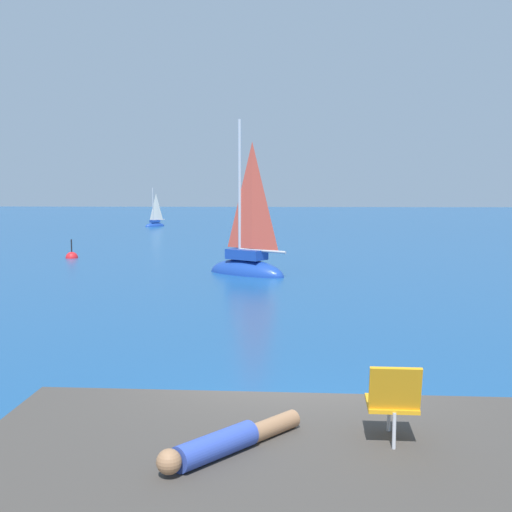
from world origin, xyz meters
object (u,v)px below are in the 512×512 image
(sailboat_near, at_px, (247,265))
(person_sunbather, at_px, (226,442))
(beach_chair, at_px, (393,398))
(marker_buoy, at_px, (72,258))
(sailboat_far, at_px, (155,224))

(sailboat_near, distance_m, person_sunbather, 19.63)
(beach_chair, xyz_separation_m, marker_buoy, (-10.55, 24.38, -1.48))
(marker_buoy, bearing_deg, sailboat_far, 90.15)
(sailboat_near, height_order, person_sunbather, sailboat_near)
(person_sunbather, distance_m, marker_buoy, 26.31)
(sailboat_near, bearing_deg, marker_buoy, 2.46)
(person_sunbather, relative_size, marker_buoy, 1.26)
(person_sunbather, relative_size, beach_chair, 1.78)
(marker_buoy, bearing_deg, sailboat_near, -31.87)
(sailboat_near, height_order, marker_buoy, sailboat_near)
(sailboat_far, bearing_deg, sailboat_near, 63.40)
(sailboat_near, relative_size, sailboat_far, 1.98)
(sailboat_near, distance_m, sailboat_far, 27.58)
(sailboat_far, height_order, person_sunbather, sailboat_far)
(marker_buoy, bearing_deg, beach_chair, -66.61)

